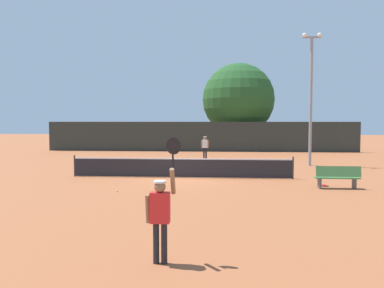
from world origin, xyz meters
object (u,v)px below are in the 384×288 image
(courtside_bench, at_px, (337,177))
(large_tree, at_px, (238,99))
(player_serving, at_px, (161,209))
(tennis_ball, at_px, (117,191))
(spare_racket, at_px, (324,185))
(light_pole, at_px, (311,91))
(parked_car_far, at_px, (299,140))
(player_receiving, at_px, (205,145))
(parked_car_near, at_px, (227,139))
(parked_car_mid, at_px, (260,139))

(courtside_bench, xyz_separation_m, large_tree, (-3.09, 22.59, 4.46))
(player_serving, relative_size, courtside_bench, 1.38)
(tennis_ball, distance_m, courtside_bench, 8.98)
(spare_racket, bearing_deg, light_pole, 81.70)
(parked_car_far, bearing_deg, player_receiving, -131.89)
(tennis_ball, height_order, parked_car_near, parked_car_near)
(player_serving, bearing_deg, light_pole, 68.50)
(player_serving, xyz_separation_m, tennis_ball, (-2.91, 7.36, -1.05))
(spare_racket, bearing_deg, player_serving, -120.49)
(player_receiving, bearing_deg, spare_racket, 116.89)
(tennis_ball, relative_size, parked_car_near, 0.02)
(courtside_bench, relative_size, parked_car_near, 0.42)
(spare_racket, bearing_deg, large_tree, 97.18)
(light_pole, xyz_separation_m, parked_car_mid, (-1.19, 19.14, -3.88))
(courtside_bench, distance_m, large_tree, 23.23)
(parked_car_near, height_order, parked_car_far, same)
(parked_car_far, bearing_deg, large_tree, -169.57)
(courtside_bench, distance_m, parked_car_far, 24.63)
(spare_racket, xyz_separation_m, courtside_bench, (0.35, -0.77, 0.46))
(light_pole, relative_size, parked_car_far, 1.88)
(large_tree, height_order, parked_car_mid, large_tree)
(tennis_ball, bearing_deg, light_pole, 45.05)
(player_serving, distance_m, parked_car_far, 34.41)
(player_serving, bearing_deg, courtside_bench, 55.78)
(courtside_bench, height_order, parked_car_near, parked_car_near)
(player_receiving, relative_size, spare_racket, 3.21)
(player_receiving, height_order, parked_car_mid, parked_car_mid)
(courtside_bench, xyz_separation_m, parked_car_mid, (-0.44, 27.37, 0.30))
(tennis_ball, xyz_separation_m, parked_car_far, (12.11, 25.80, 0.74))
(player_receiving, height_order, large_tree, large_tree)
(light_pole, bearing_deg, parked_car_far, 81.20)
(player_receiving, height_order, light_pole, light_pole)
(spare_racket, distance_m, courtside_bench, 0.96)
(parked_car_mid, bearing_deg, player_serving, -103.50)
(parked_car_mid, height_order, parked_car_far, same)
(spare_racket, xyz_separation_m, light_pole, (1.09, 7.47, 4.64))
(player_serving, relative_size, parked_car_far, 0.57)
(tennis_ball, height_order, parked_car_far, parked_car_far)
(tennis_ball, xyz_separation_m, spare_racket, (8.51, 2.15, -0.01))
(player_receiving, height_order, courtside_bench, player_receiving)
(parked_car_mid, bearing_deg, parked_car_near, -179.36)
(parked_car_near, xyz_separation_m, parked_car_far, (7.45, -2.60, 0.00))
(large_tree, xyz_separation_m, parked_car_mid, (2.65, 4.78, -4.16))
(tennis_ball, xyz_separation_m, parked_car_mid, (8.41, 28.76, 0.74))
(parked_car_mid, bearing_deg, tennis_ball, -111.15)
(player_serving, xyz_separation_m, large_tree, (2.85, 31.33, 3.85))
(large_tree, bearing_deg, courtside_bench, -82.20)
(tennis_ball, relative_size, parked_car_mid, 0.02)
(large_tree, bearing_deg, spare_racket, -82.82)
(spare_racket, height_order, parked_car_mid, parked_car_mid)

